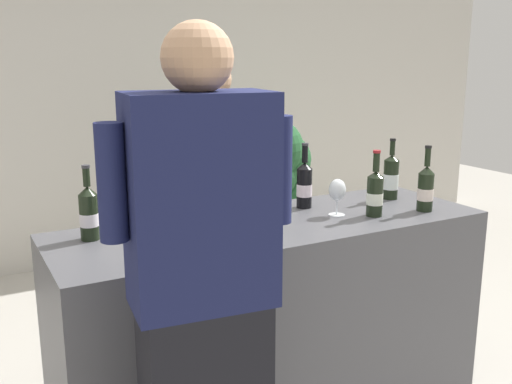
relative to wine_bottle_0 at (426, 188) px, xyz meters
name	(u,v)px	position (x,y,z in m)	size (l,w,h in m)	color
wall_back	(114,91)	(-0.73, 2.77, 0.34)	(8.00, 0.10, 2.80)	beige
counter	(274,321)	(-0.73, 0.17, -0.59)	(1.97, 0.66, 0.95)	#4C4C51
wine_bottle_0	(426,188)	(0.00, 0.00, 0.00)	(0.08, 0.08, 0.32)	black
wine_bottle_1	(375,193)	(-0.27, 0.04, 0.00)	(0.08, 0.08, 0.31)	black
wine_bottle_2	(304,185)	(-0.47, 0.33, 0.00)	(0.08, 0.08, 0.32)	black
wine_bottle_3	(264,204)	(-0.83, 0.09, 0.00)	(0.08, 0.08, 0.33)	black
wine_bottle_4	(200,195)	(-1.02, 0.33, 0.01)	(0.08, 0.08, 0.33)	black
wine_bottle_5	(261,190)	(-0.75, 0.26, 0.02)	(0.08, 0.08, 0.35)	black
wine_bottle_6	(89,213)	(-1.51, 0.31, 0.00)	(0.08, 0.08, 0.31)	black
wine_bottle_7	(391,177)	(0.02, 0.27, 0.00)	(0.08, 0.08, 0.32)	black
wine_glass	(337,191)	(-0.42, 0.13, 0.00)	(0.08, 0.08, 0.17)	silver
person_server	(214,215)	(-0.71, 0.87, -0.25)	(0.58, 0.28, 1.66)	black
person_guest	(203,324)	(-1.35, -0.45, -0.19)	(0.58, 0.29, 1.77)	black
potted_shrub	(277,176)	(0.11, 1.57, -0.23)	(0.60, 0.59, 1.26)	brown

